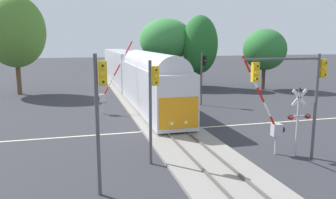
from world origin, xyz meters
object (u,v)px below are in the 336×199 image
(crossing_gate_near, at_px, (273,122))
(pine_left_background, at_px, (15,31))
(traffic_signal_near_right, at_px, (298,81))
(commuter_train, at_px, (133,71))
(traffic_signal_near_left, at_px, (100,103))
(oak_far_right, at_px, (200,45))
(crossing_gate_far, at_px, (106,91))
(traffic_signal_far_side, at_px, (203,70))
(traffic_signal_median, at_px, (153,96))
(maple_right_background, at_px, (265,50))
(elm_centre_background, at_px, (166,40))
(crossing_signal_mast, at_px, (299,115))

(crossing_gate_near, bearing_deg, pine_left_background, 122.54)
(traffic_signal_near_right, bearing_deg, commuter_train, 100.63)
(traffic_signal_near_right, xyz_separation_m, pine_left_background, (-18.14, 28.70, 3.14))
(traffic_signal_near_right, bearing_deg, traffic_signal_near_left, -171.53)
(oak_far_right, bearing_deg, crossing_gate_far, -135.37)
(crossing_gate_far, height_order, traffic_signal_far_side, crossing_gate_far)
(traffic_signal_median, distance_m, traffic_signal_near_left, 4.20)
(crossing_gate_far, xyz_separation_m, oak_far_right, (13.91, 13.73, 3.85))
(pine_left_background, bearing_deg, crossing_gate_far, -56.42)
(commuter_train, bearing_deg, traffic_signal_far_side, -57.51)
(commuter_train, xyz_separation_m, crossing_gate_far, (-4.10, -10.59, -0.71))
(crossing_gate_near, relative_size, pine_left_background, 0.48)
(traffic_signal_median, height_order, traffic_signal_near_right, traffic_signal_near_right)
(pine_left_background, height_order, maple_right_background, pine_left_background)
(crossing_gate_far, relative_size, traffic_signal_median, 1.17)
(crossing_gate_near, xyz_separation_m, elm_centre_background, (1.57, 29.98, 4.67))
(crossing_signal_mast, distance_m, pine_left_background, 34.21)
(pine_left_background, xyz_separation_m, maple_right_background, (30.86, -4.08, -2.26))
(crossing_gate_near, bearing_deg, crossing_gate_far, 121.44)
(pine_left_background, bearing_deg, crossing_gate_near, -57.46)
(traffic_signal_near_right, distance_m, maple_right_background, 27.73)
(traffic_signal_median, relative_size, maple_right_background, 0.69)
(crossing_gate_near, xyz_separation_m, maple_right_background, (13.28, 23.46, 3.38))
(crossing_gate_far, height_order, traffic_signal_median, crossing_gate_far)
(traffic_signal_far_side, relative_size, traffic_signal_near_right, 0.91)
(crossing_gate_far, bearing_deg, traffic_signal_far_side, 9.52)
(commuter_train, bearing_deg, pine_left_background, 165.74)
(crossing_gate_far, distance_m, traffic_signal_near_right, 17.33)
(crossing_signal_mast, xyz_separation_m, traffic_signal_far_side, (0.33, 15.80, 1.14))
(traffic_signal_median, bearing_deg, oak_far_right, 65.01)
(crossing_gate_far, bearing_deg, traffic_signal_near_left, -95.43)
(traffic_signal_near_left, distance_m, traffic_signal_near_right, 10.52)
(traffic_signal_near_right, height_order, oak_far_right, oak_far_right)
(traffic_signal_near_left, bearing_deg, crossing_gate_far, 84.57)
(commuter_train, xyz_separation_m, pine_left_background, (-13.39, 3.40, 4.77))
(traffic_signal_near_left, distance_m, maple_right_background, 34.94)
(crossing_signal_mast, distance_m, traffic_signal_median, 8.28)
(commuter_train, bearing_deg, oak_far_right, 17.77)
(crossing_gate_far, bearing_deg, traffic_signal_median, -84.22)
(pine_left_background, height_order, elm_centre_background, pine_left_background)
(crossing_signal_mast, height_order, traffic_signal_near_left, traffic_signal_near_left)
(traffic_signal_median, distance_m, traffic_signal_near_right, 7.69)
(crossing_signal_mast, height_order, crossing_gate_far, crossing_gate_far)
(elm_centre_background, height_order, oak_far_right, oak_far_right)
(crossing_signal_mast, relative_size, traffic_signal_median, 0.72)
(traffic_signal_near_left, bearing_deg, traffic_signal_far_side, 57.65)
(crossing_gate_near, height_order, traffic_signal_far_side, crossing_gate_near)
(crossing_gate_near, bearing_deg, crossing_signal_mast, -27.00)
(traffic_signal_near_left, bearing_deg, crossing_signal_mast, 10.82)
(maple_right_background, bearing_deg, crossing_gate_near, -119.51)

